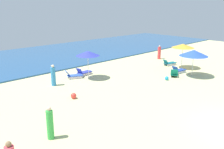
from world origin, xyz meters
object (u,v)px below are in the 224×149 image
(lounge_chair_0_0, at_px, (179,70))
(lounge_chair_2_0, at_px, (74,75))
(lounge_chair_2_1, at_px, (84,72))
(umbrella_0, at_px, (194,53))
(beach_ball_0, at_px, (167,78))
(beachgoer_1, at_px, (53,76))
(umbrella_2, at_px, (88,53))
(lounge_chair_0_1, at_px, (174,74))
(beachgoer_3, at_px, (159,53))
(beach_ball_1, at_px, (74,96))
(beachgoer_4, at_px, (50,124))
(lounge_chair_3_0, at_px, (169,63))
(umbrella_3, at_px, (183,46))

(lounge_chair_0_0, xyz_separation_m, lounge_chair_2_0, (-7.97, 5.26, 0.00))
(lounge_chair_0_0, distance_m, lounge_chair_2_1, 8.67)
(umbrella_0, bearing_deg, beach_ball_0, 160.78)
(umbrella_0, bearing_deg, lounge_chair_0_0, 84.46)
(umbrella_0, xyz_separation_m, beachgoer_1, (-10.09, 6.13, -1.31))
(beach_ball_0, bearing_deg, umbrella_2, 132.66)
(lounge_chair_0_1, distance_m, umbrella_2, 7.73)
(beachgoer_3, bearing_deg, beachgoer_1, -110.49)
(umbrella_2, relative_size, beach_ball_1, 6.14)
(lounge_chair_2_1, bearing_deg, lounge_chair_2_0, 92.54)
(beachgoer_1, bearing_deg, beachgoer_3, -8.36)
(umbrella_0, bearing_deg, beachgoer_4, -177.15)
(umbrella_0, xyz_separation_m, beachgoer_3, (3.81, 6.25, -1.36))
(lounge_chair_0_1, height_order, beachgoer_4, beachgoer_4)
(umbrella_0, bearing_deg, lounge_chair_3_0, 61.29)
(beachgoer_1, relative_size, beachgoer_4, 1.03)
(lounge_chair_3_0, bearing_deg, beach_ball_0, 135.70)
(umbrella_3, bearing_deg, beachgoer_3, 64.32)
(umbrella_2, xyz_separation_m, beachgoer_3, (10.79, 0.53, -1.45))
(lounge_chair_0_1, distance_m, lounge_chair_2_0, 8.74)
(lounge_chair_0_1, relative_size, umbrella_2, 0.63)
(beachgoer_3, bearing_deg, umbrella_2, -108.17)
(lounge_chair_2_1, bearing_deg, lounge_chair_0_1, -142.29)
(beach_ball_1, bearing_deg, beachgoer_3, 13.56)
(lounge_chair_3_0, xyz_separation_m, beach_ball_1, (-12.59, -0.87, -0.05))
(lounge_chair_0_0, relative_size, beachgoer_3, 0.91)
(umbrella_3, distance_m, beach_ball_1, 12.61)
(lounge_chair_0_0, relative_size, lounge_chair_2_0, 0.91)
(umbrella_2, xyz_separation_m, lounge_chair_3_0, (8.98, -2.08, -1.93))
(lounge_chair_0_1, distance_m, umbrella_3, 3.73)
(lounge_chair_0_1, xyz_separation_m, beachgoer_1, (-8.96, 5.07, 0.52))
(umbrella_0, relative_size, lounge_chair_3_0, 1.61)
(beachgoer_1, distance_m, beach_ball_0, 9.22)
(beach_ball_1, bearing_deg, lounge_chair_0_0, -7.24)
(lounge_chair_0_1, bearing_deg, beachgoer_3, -75.61)
(umbrella_0, height_order, lounge_chair_2_0, umbrella_0)
(umbrella_0, distance_m, lounge_chair_2_0, 10.45)
(lounge_chair_3_0, distance_m, beachgoer_3, 3.21)
(umbrella_3, xyz_separation_m, beach_ball_0, (-4.37, -1.27, -2.07))
(lounge_chair_0_1, distance_m, beachgoer_3, 7.18)
(beachgoer_1, bearing_deg, umbrella_3, -27.31)
(lounge_chair_0_1, height_order, umbrella_3, umbrella_3)
(beachgoer_1, bearing_deg, umbrella_0, -40.13)
(lounge_chair_0_0, height_order, lounge_chair_2_1, lounge_chair_2_1)
(lounge_chair_2_1, relative_size, lounge_chair_3_0, 1.00)
(umbrella_2, xyz_separation_m, beachgoer_4, (-7.37, -6.43, -1.42))
(umbrella_0, xyz_separation_m, lounge_chair_2_0, (-7.83, 6.67, -1.83))
(beach_ball_0, bearing_deg, beachgoer_3, 40.23)
(umbrella_2, bearing_deg, lounge_chair_0_0, -31.15)
(umbrella_2, distance_m, beachgoer_3, 10.90)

